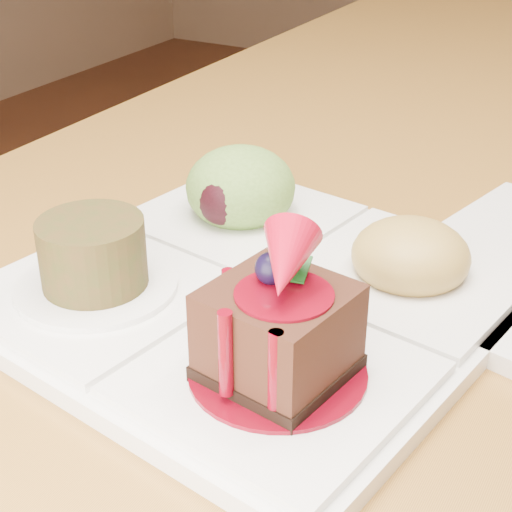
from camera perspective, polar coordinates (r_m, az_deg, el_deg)
The scene contains 1 object.
sampler_plate at distance 0.50m, azimuth 0.17°, elevation -0.98°, with size 0.34×0.34×0.11m.
Camera 1 is at (0.05, -0.65, 1.02)m, focal length 55.00 mm.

